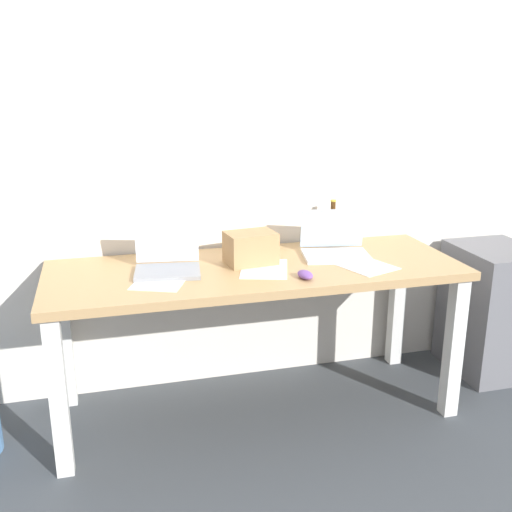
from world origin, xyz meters
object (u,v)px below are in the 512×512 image
at_px(laptop_right, 335,246).
at_px(cardboard_box, 251,248).
at_px(laptop_left, 167,261).
at_px(filing_cabinet, 491,310).
at_px(desk, 256,286).
at_px(computer_mouse, 305,275).
at_px(beer_bottle, 332,227).

distance_m(laptop_right, cardboard_box, 0.44).
relative_size(laptop_left, cardboard_box, 1.40).
bearing_deg(laptop_right, filing_cabinet, 0.70).
bearing_deg(filing_cabinet, cardboard_box, -178.56).
bearing_deg(desk, filing_cabinet, 3.50).
bearing_deg(filing_cabinet, computer_mouse, -165.81).
relative_size(laptop_left, beer_bottle, 1.33).
xyz_separation_m(desk, laptop_right, (0.42, 0.07, 0.14)).
bearing_deg(laptop_right, cardboard_box, -176.94).
relative_size(laptop_left, laptop_right, 0.89).
distance_m(laptop_left, filing_cabinet, 1.83).
bearing_deg(beer_bottle, computer_mouse, -123.33).
height_order(computer_mouse, filing_cabinet, computer_mouse).
height_order(beer_bottle, cardboard_box, beer_bottle).
bearing_deg(beer_bottle, filing_cabinet, -11.15).
distance_m(laptop_left, laptop_right, 0.83).
bearing_deg(beer_bottle, desk, -151.62).
bearing_deg(laptop_right, computer_mouse, -131.12).
bearing_deg(computer_mouse, cardboard_box, 118.68).
distance_m(beer_bottle, filing_cabinet, 1.03).
bearing_deg(desk, laptop_left, 175.30).
height_order(laptop_right, cardboard_box, laptop_right).
height_order(laptop_left, beer_bottle, beer_bottle).
height_order(cardboard_box, filing_cabinet, cardboard_box).
distance_m(beer_bottle, computer_mouse, 0.58).
xyz_separation_m(beer_bottle, cardboard_box, (-0.49, -0.21, -0.02)).
relative_size(beer_bottle, computer_mouse, 2.39).
xyz_separation_m(laptop_right, computer_mouse, (-0.26, -0.29, -0.03)).
xyz_separation_m(laptop_left, laptop_right, (0.83, 0.04, -0.00)).
bearing_deg(laptop_left, desk, -4.70).
relative_size(cardboard_box, filing_cabinet, 0.32).
height_order(laptop_left, cardboard_box, laptop_left).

